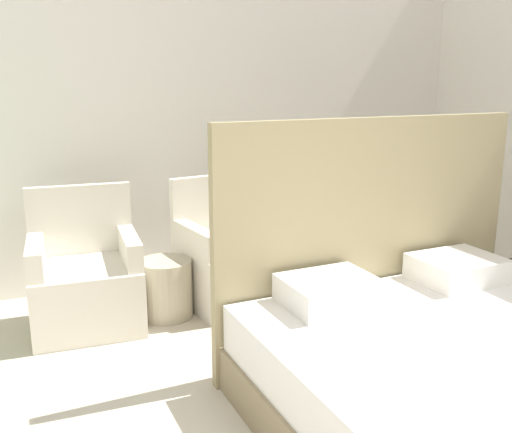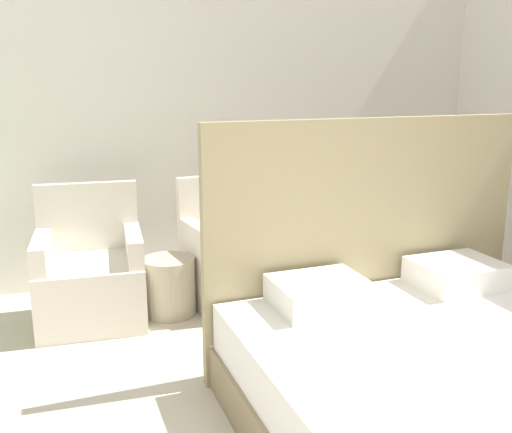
# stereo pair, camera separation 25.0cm
# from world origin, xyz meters

# --- Properties ---
(wall_back) EXTENTS (10.00, 0.06, 2.90)m
(wall_back) POSITION_xyz_m (0.00, 4.05, 1.45)
(wall_back) COLOR white
(wall_back) RESTS_ON ground_plane
(bed) EXTENTS (1.92, 2.04, 1.39)m
(bed) POSITION_xyz_m (0.77, 1.32, 0.28)
(bed) COLOR #8C7A5B
(bed) RESTS_ON ground_plane
(armchair_near_window_left) EXTENTS (0.74, 0.70, 0.90)m
(armchair_near_window_left) POSITION_xyz_m (-0.68, 3.32, 0.28)
(armchair_near_window_left) COLOR silver
(armchair_near_window_left) RESTS_ON ground_plane
(armchair_near_window_right) EXTENTS (0.76, 0.72, 0.90)m
(armchair_near_window_right) POSITION_xyz_m (0.35, 3.32, 0.28)
(armchair_near_window_right) COLOR silver
(armchair_near_window_right) RESTS_ON ground_plane
(side_table) EXTENTS (0.36, 0.36, 0.40)m
(side_table) POSITION_xyz_m (-0.16, 3.25, 0.20)
(side_table) COLOR #B7AD93
(side_table) RESTS_ON ground_plane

